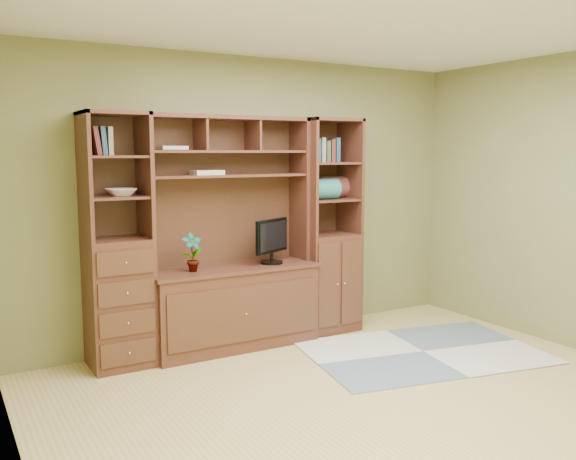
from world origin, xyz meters
TOP-DOWN VIEW (x-y plane):
  - room at (0.00, 0.00)m, footprint 4.60×4.10m
  - center_hutch at (-0.34, 1.73)m, footprint 1.54×0.53m
  - left_tower at (-1.34, 1.77)m, footprint 0.50×0.45m
  - right_tower at (0.69, 1.77)m, footprint 0.55×0.45m
  - rug at (1.02, 0.75)m, footprint 2.18×1.66m
  - monitor at (0.03, 1.70)m, footprint 0.50×0.39m
  - orchid at (-0.73, 1.70)m, footprint 0.17×0.12m
  - magazines at (-0.53, 1.82)m, footprint 0.26×0.19m
  - bowl at (-1.29, 1.77)m, footprint 0.24×0.24m
  - blanket_teal at (0.58, 1.73)m, footprint 0.34×0.20m
  - blanket_red at (0.83, 1.85)m, footprint 0.38×0.21m

SIDE VIEW (x-z plane):
  - rug at x=1.02m, z-range 0.00..0.01m
  - orchid at x=-0.73m, z-range 0.73..1.06m
  - monitor at x=0.03m, z-range 0.73..1.29m
  - center_hutch at x=-0.34m, z-range 0.00..2.05m
  - left_tower at x=-1.34m, z-range 0.00..2.05m
  - right_tower at x=0.69m, z-range 0.00..2.05m
  - room at x=0.00m, z-range -0.02..2.62m
  - blanket_teal at x=0.58m, z-range 1.29..1.49m
  - blanket_red at x=0.83m, z-range 1.29..1.50m
  - bowl at x=-1.29m, z-range 1.39..1.45m
  - magazines at x=-0.53m, z-range 1.54..1.58m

